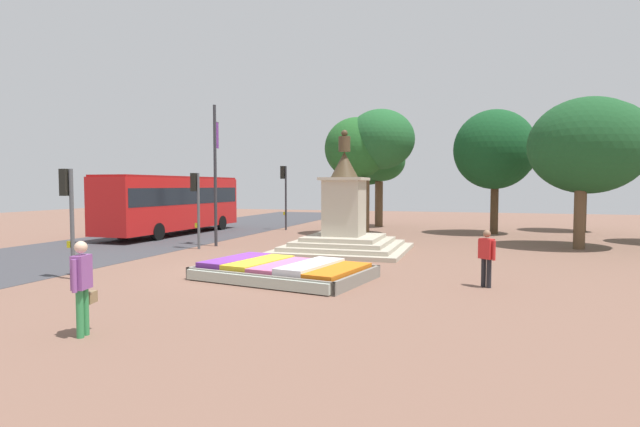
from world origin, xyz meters
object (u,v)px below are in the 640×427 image
Objects in this scene: flower_planter at (283,271)px; banner_pole at (215,172)px; pedestrian_with_handbag at (82,282)px; kerb_bollard_mid_a at (74,260)px; traffic_light_near_crossing at (69,203)px; statue_monument at (344,226)px; pedestrian_near_planter at (487,255)px; traffic_light_far_corner at (284,186)px; traffic_light_mid_block at (196,197)px; city_bus at (173,201)px.

banner_pole is (-5.95, 6.62, 3.18)m from flower_planter.
pedestrian_with_handbag reaches higher than kerb_bollard_mid_a.
traffic_light_near_crossing reaches higher than kerb_bollard_mid_a.
traffic_light_near_crossing is 3.58× the size of kerb_bollard_mid_a.
flower_planter is 6.66m from statue_monument.
banner_pole is 13.54m from pedestrian_near_planter.
statue_monument reaches higher than traffic_light_far_corner.
traffic_light_near_crossing is 1.93m from kerb_bollard_mid_a.
traffic_light_far_corner is 22.56m from pedestrian_with_handbag.
pedestrian_with_handbag is (4.64, -4.50, -1.27)m from traffic_light_near_crossing.
traffic_light_far_corner is 8.90m from banner_pole.
flower_planter is at bearing -48.06° from banner_pole.
banner_pole reaches higher than pedestrian_near_planter.
traffic_light_far_corner is at bearing 88.85° from traffic_light_mid_block.
kerb_bollard_mid_a is at bearing -91.38° from traffic_light_far_corner.
city_bus is 19.86m from pedestrian_near_planter.
statue_monument is 1.57× the size of traffic_light_mid_block.
city_bus reaches higher than pedestrian_near_planter.
banner_pole is 3.65× the size of pedestrian_with_handbag.
statue_monument is 6.65m from traffic_light_mid_block.
traffic_light_near_crossing is at bearing -89.98° from traffic_light_far_corner.
traffic_light_far_corner is 0.62× the size of banner_pole.
banner_pole is 4.10× the size of pedestrian_near_planter.
city_bus is at bearing -137.12° from traffic_light_far_corner.
pedestrian_with_handbag is (4.85, -11.93, -1.31)m from traffic_light_mid_block.
statue_monument reaches higher than traffic_light_near_crossing.
banner_pole is (0.09, -8.88, 0.65)m from traffic_light_far_corner.
traffic_light_near_crossing reaches higher than pedestrian_with_handbag.
traffic_light_mid_block reaches higher than kerb_bollard_mid_a.
city_bus is (-5.02, 12.85, -0.37)m from traffic_light_near_crossing.
traffic_light_far_corner reaches higher than traffic_light_mid_block.
banner_pole is at bearing 76.36° from traffic_light_mid_block.
flower_planter is 0.51× the size of city_bus.
statue_monument is 12.05m from city_bus.
banner_pole is 6.79m from city_bus.
pedestrian_with_handbag is at bearing -78.08° from traffic_light_far_corner.
banner_pole is (0.08, 8.63, 1.13)m from traffic_light_near_crossing.
traffic_light_far_corner is (-0.00, 17.51, 0.48)m from traffic_light_near_crossing.
kerb_bollard_mid_a is (-0.50, -8.06, -2.93)m from banner_pole.
city_bus reaches higher than traffic_light_near_crossing.
statue_monument reaches higher than traffic_light_mid_block.
banner_pole is at bearing 152.31° from pedestrian_near_planter.
traffic_light_near_crossing is at bearing -53.92° from kerb_bollard_mid_a.
city_bus is 6.84× the size of pedestrian_near_planter.
traffic_light_mid_block reaches higher than flower_planter.
traffic_light_mid_block is 7.11m from kerb_bollard_mid_a.
traffic_light_mid_block is 2.12× the size of pedestrian_near_planter.
flower_planter is 3.08× the size of pedestrian_with_handbag.
banner_pole is 8.59m from kerb_bollard_mid_a.
pedestrian_near_planter is at bearing -31.63° from city_bus.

